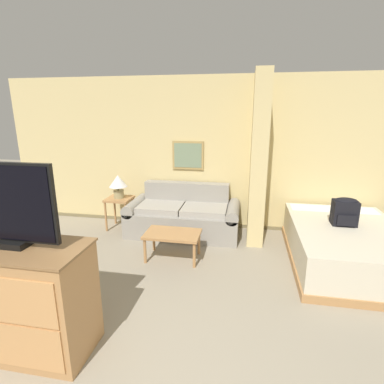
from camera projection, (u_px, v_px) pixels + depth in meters
The scene contains 10 objects.
wall_back at pixel (211, 154), 5.20m from camera, with size 7.51×0.16×2.60m.
wall_partition_pillar at pixel (258, 159), 4.63m from camera, with size 0.24×0.79×2.60m.
couch at pixel (184, 216), 5.07m from camera, with size 1.87×0.84×0.82m.
coffee_table at pixel (173, 236), 4.17m from camera, with size 0.76×0.48×0.39m.
side_table at pixel (119, 203), 5.24m from camera, with size 0.43×0.43×0.56m.
table_lamp at pixel (118, 183), 5.15m from camera, with size 0.31×0.31×0.40m.
tv_dresser at pixel (23, 299), 2.53m from camera, with size 1.16×0.56×0.97m.
tv at pixel (8, 206), 2.31m from camera, with size 0.82×0.16×0.68m.
bed at pixel (346, 245), 4.06m from camera, with size 1.44×2.05×0.53m.
backpack at pixel (345, 211), 4.01m from camera, with size 0.31×0.24×0.38m.
Camera 1 is at (0.61, -1.17, 2.02)m, focal length 28.00 mm.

